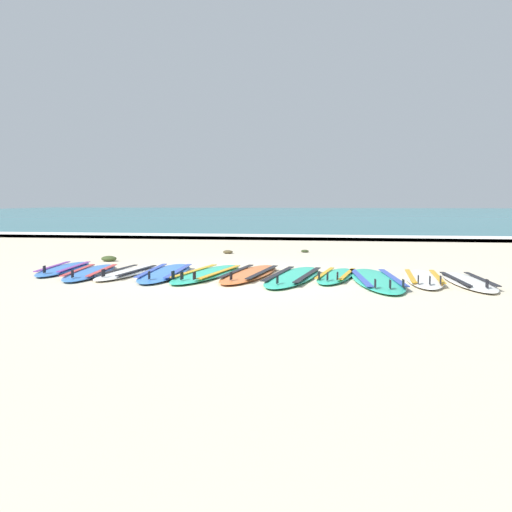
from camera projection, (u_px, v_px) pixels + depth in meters
The scene contains 17 objects.
ground_plane at pixel (246, 277), 8.65m from camera, with size 80.00×80.00×0.00m, color beige.
sea at pixel (321, 214), 46.04m from camera, with size 80.00×60.00×0.10m, color teal.
wave_foam_strip at pixel (292, 237), 17.06m from camera, with size 80.00×1.14×0.11m, color white.
surfboard_0 at pixel (64, 269), 9.46m from camera, with size 0.74×2.10×0.18m.
surfboard_1 at pixel (91, 272), 8.98m from camera, with size 0.81×2.21×0.18m.
surfboard_2 at pixel (127, 272), 8.96m from camera, with size 0.66×1.99×0.18m.
surfboard_3 at pixel (165, 273), 8.94m from camera, with size 0.77×2.48×0.18m.
surfboard_4 at pixel (207, 274), 8.82m from camera, with size 0.98×2.49×0.18m.
surfboard_5 at pixel (250, 274), 8.80m from camera, with size 0.90×2.44×0.18m.
surfboard_6 at pixel (293, 276), 8.50m from camera, with size 0.97×2.57×0.18m.
surfboard_7 at pixel (336, 276), 8.58m from camera, with size 0.77×1.96×0.18m.
surfboard_8 at pixel (376, 280), 8.14m from camera, with size 0.92×2.65×0.18m.
surfboard_9 at pixel (424, 278), 8.27m from camera, with size 0.62×2.12×0.18m.
surfboard_10 at pixel (468, 281), 7.98m from camera, with size 0.66×2.07×0.18m.
seaweed_clump_near_shoreline at pixel (228, 252), 12.46m from camera, with size 0.22×0.18×0.08m, color #4C4228.
seaweed_clump_mid_sand at pixel (305, 251), 12.73m from camera, with size 0.18×0.14×0.06m, color #2D381E.
seaweed_clump_by_the_boards at pixel (109, 259), 10.90m from camera, with size 0.30×0.24×0.11m, color #384723.
Camera 1 is at (1.40, -8.46, 1.20)m, focal length 39.28 mm.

